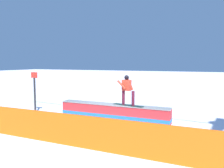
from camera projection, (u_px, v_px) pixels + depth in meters
name	position (u px, v px, depth m)	size (l,w,h in m)	color
ground_plane	(113.00, 119.00, 11.10)	(120.00, 120.00, 0.00)	white
grind_box	(113.00, 112.00, 11.06)	(5.57, 0.61, 0.72)	red
snowboarder	(127.00, 89.00, 10.68)	(1.60, 0.59, 1.43)	#122A27
safety_fence	(66.00, 129.00, 7.52)	(12.38, 0.06, 1.06)	orange
trail_marker	(35.00, 92.00, 11.99)	(0.40, 0.10, 2.24)	#262628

